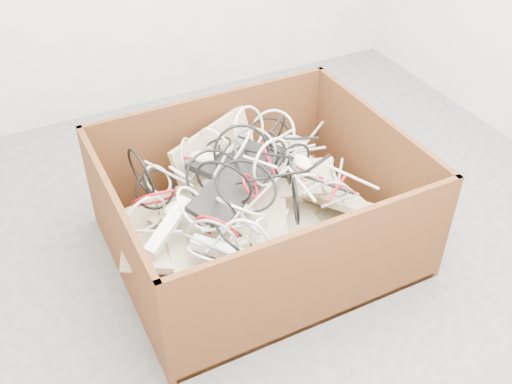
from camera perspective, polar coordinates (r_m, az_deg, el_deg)
name	(u,v)px	position (r m, az deg, el deg)	size (l,w,h in m)	color
ground	(295,238)	(2.75, 3.75, -4.45)	(3.00, 3.00, 0.00)	#49494B
cardboard_box	(255,225)	(2.61, -0.14, -3.18)	(1.21, 1.01, 0.54)	#3A220E
keyboard_pile	(248,196)	(2.54, -0.76, -0.37)	(1.19, 0.92, 0.32)	beige
mice_scatter	(258,188)	(2.46, 0.15, 0.34)	(0.77, 0.64, 0.20)	beige
power_strip_left	(168,226)	(2.31, -8.36, -3.20)	(0.27, 0.05, 0.04)	white
power_strip_right	(225,252)	(2.20, -2.95, -5.72)	(0.26, 0.05, 0.04)	white
vga_plug	(306,163)	(2.58, 4.80, 2.79)	(0.04, 0.04, 0.02)	#0D21C3
cable_tangle	(236,177)	(2.45, -1.94, 1.48)	(1.11, 0.86, 0.47)	gray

